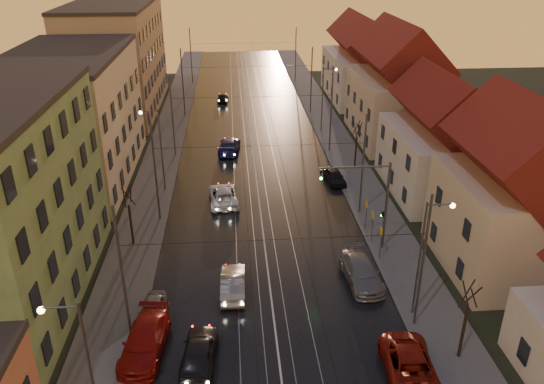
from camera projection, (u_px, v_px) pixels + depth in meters
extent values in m
cube|color=black|center=(253.00, 150.00, 60.09)|extent=(16.00, 120.00, 0.04)
cube|color=#4C4C4C|center=(164.00, 152.00, 59.37)|extent=(4.00, 120.00, 0.15)
cube|color=#4C4C4C|center=(340.00, 147.00, 60.76)|extent=(4.00, 120.00, 0.15)
cube|color=gray|center=(233.00, 151.00, 59.92)|extent=(0.06, 120.00, 0.03)
cube|color=gray|center=(246.00, 150.00, 60.02)|extent=(0.06, 120.00, 0.03)
cube|color=gray|center=(260.00, 150.00, 60.13)|extent=(0.06, 120.00, 0.03)
cube|color=gray|center=(272.00, 149.00, 60.23)|extent=(0.06, 120.00, 0.03)
cube|color=beige|center=(73.00, 119.00, 50.90)|extent=(10.00, 20.00, 12.00)
cube|color=#A37F69|center=(118.00, 59.00, 72.10)|extent=(10.00, 24.00, 14.00)
cube|color=beige|center=(509.00, 224.00, 37.26)|extent=(8.50, 10.00, 7.00)
pyramid|color=#5B1416|center=(525.00, 152.00, 34.95)|extent=(8.67, 10.20, 3.80)
cube|color=silver|center=(441.00, 161.00, 49.19)|extent=(9.00, 12.00, 6.00)
pyramid|color=#5B1416|center=(448.00, 113.00, 47.22)|extent=(9.18, 12.24, 3.20)
cube|color=beige|center=(395.00, 108.00, 62.38)|extent=(9.00, 14.00, 7.50)
pyramid|color=#5B1416|center=(400.00, 58.00, 59.92)|extent=(9.18, 14.28, 4.00)
cube|color=silver|center=(360.00, 77.00, 78.81)|extent=(9.00, 16.00, 6.50)
pyramid|color=#5B1416|center=(363.00, 42.00, 76.67)|extent=(9.18, 16.32, 3.50)
cylinder|color=#595B60|center=(123.00, 276.00, 29.64)|extent=(0.16, 0.16, 9.00)
cylinder|color=#595B60|center=(423.00, 263.00, 30.84)|extent=(0.16, 0.16, 9.00)
cylinder|color=#595B60|center=(155.00, 172.00, 43.15)|extent=(0.16, 0.16, 9.00)
cylinder|color=#595B60|center=(363.00, 165.00, 44.35)|extent=(0.16, 0.16, 9.00)
cylinder|color=#595B60|center=(172.00, 117.00, 56.67)|extent=(0.16, 0.16, 9.00)
cylinder|color=#595B60|center=(331.00, 113.00, 57.87)|extent=(0.16, 0.16, 9.00)
cylinder|color=#595B60|center=(183.00, 83.00, 70.19)|extent=(0.16, 0.16, 9.00)
cylinder|color=#595B60|center=(311.00, 81.00, 71.39)|extent=(0.16, 0.16, 9.00)
cylinder|color=#595B60|center=(191.00, 56.00, 86.41)|extent=(0.16, 0.16, 9.00)
cylinder|color=#595B60|center=(296.00, 55.00, 87.61)|extent=(0.16, 0.16, 9.00)
cylinder|color=#595B60|center=(92.00, 376.00, 23.53)|extent=(0.14, 0.14, 8.00)
cylinder|color=#595B60|center=(58.00, 307.00, 21.85)|extent=(1.60, 0.10, 0.10)
sphere|color=#FFD88C|center=(41.00, 310.00, 21.84)|extent=(0.32, 0.32, 0.32)
cylinder|color=#595B60|center=(419.00, 261.00, 31.97)|extent=(0.14, 0.14, 8.00)
cylinder|color=#595B60|center=(441.00, 204.00, 30.40)|extent=(1.60, 0.10, 0.10)
sphere|color=#FFD88C|center=(453.00, 206.00, 30.49)|extent=(0.32, 0.32, 0.32)
cylinder|color=#595B60|center=(162.00, 151.00, 48.76)|extent=(0.14, 0.14, 8.00)
cylinder|color=#595B60|center=(149.00, 111.00, 47.08)|extent=(1.60, 0.10, 0.10)
sphere|color=#FFD88C|center=(141.00, 113.00, 47.07)|extent=(0.32, 0.32, 0.32)
cylinder|color=#595B60|center=(322.00, 100.00, 64.41)|extent=(0.14, 0.14, 8.00)
cylinder|color=#595B60|center=(330.00, 69.00, 62.84)|extent=(1.60, 0.10, 0.10)
sphere|color=#FFD88C|center=(336.00, 69.00, 62.93)|extent=(0.32, 0.32, 0.32)
cylinder|color=#595B60|center=(386.00, 207.00, 39.36)|extent=(0.20, 0.20, 7.20)
cylinder|color=#595B60|center=(355.00, 167.00, 37.77)|extent=(5.20, 0.14, 0.14)
imported|color=black|center=(321.00, 176.00, 37.86)|extent=(0.15, 0.18, 0.90)
sphere|color=#19FF3F|center=(321.00, 178.00, 37.81)|extent=(0.20, 0.20, 0.20)
cylinder|color=black|center=(131.00, 226.00, 40.62)|extent=(0.18, 0.18, 3.50)
cylinder|color=black|center=(131.00, 195.00, 39.62)|extent=(0.37, 0.92, 1.61)
cylinder|color=black|center=(127.00, 194.00, 39.73)|extent=(0.91, 0.40, 1.61)
cylinder|color=black|center=(124.00, 196.00, 39.43)|extent=(0.37, 0.92, 1.61)
cylinder|color=black|center=(129.00, 197.00, 39.34)|extent=(0.84, 0.54, 1.62)
cylinder|color=black|center=(463.00, 334.00, 29.42)|extent=(0.18, 0.18, 3.50)
cylinder|color=black|center=(474.00, 295.00, 28.43)|extent=(0.37, 0.92, 1.61)
cylinder|color=black|center=(467.00, 293.00, 28.54)|extent=(0.91, 0.40, 1.61)
cylinder|color=black|center=(466.00, 297.00, 28.24)|extent=(0.37, 0.92, 1.61)
cylinder|color=black|center=(474.00, 298.00, 28.15)|extent=(0.84, 0.54, 1.62)
cylinder|color=black|center=(356.00, 153.00, 54.67)|extent=(0.18, 0.18, 3.50)
cylinder|color=black|center=(359.00, 129.00, 53.67)|extent=(0.37, 0.92, 1.61)
cylinder|color=black|center=(356.00, 128.00, 53.78)|extent=(0.91, 0.40, 1.61)
cylinder|color=black|center=(355.00, 129.00, 53.48)|extent=(0.37, 0.92, 1.61)
cylinder|color=black|center=(359.00, 130.00, 53.39)|extent=(0.84, 0.54, 1.62)
imported|color=black|center=(199.00, 352.00, 29.51)|extent=(2.25, 4.73, 1.56)
imported|color=gray|center=(233.00, 283.00, 35.48)|extent=(1.69, 4.60, 1.51)
imported|color=silver|center=(223.00, 195.00, 47.79)|extent=(2.90, 5.54, 1.49)
imported|color=navy|center=(229.00, 146.00, 59.32)|extent=(2.76, 5.57, 1.56)
imported|color=black|center=(223.00, 97.00, 78.17)|extent=(1.71, 3.83, 1.28)
imported|color=#9C140F|center=(145.00, 341.00, 30.28)|extent=(2.81, 5.66, 1.58)
imported|color=gray|center=(152.00, 311.00, 33.03)|extent=(1.76, 3.75, 1.24)
imported|color=maroon|center=(411.00, 371.00, 28.19)|extent=(2.98, 5.84, 1.58)
imported|color=gray|center=(361.00, 272.00, 36.65)|extent=(2.56, 5.50, 1.56)
imported|color=black|center=(335.00, 177.00, 51.79)|extent=(2.04, 4.04, 1.32)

